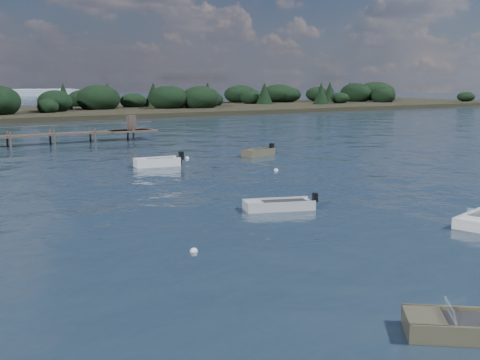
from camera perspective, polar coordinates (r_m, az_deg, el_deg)
ground at (r=77.82m, az=-16.21°, el=4.30°), size 400.00×400.00×0.00m
dinghy_mid_grey at (r=31.33m, az=3.68°, el=-2.54°), size 3.95×2.46×0.99m
tender_far_grey_b at (r=52.89m, az=1.76°, el=2.51°), size 3.58×1.99×1.20m
tender_far_white at (r=46.95m, az=-7.86°, el=1.53°), size 3.93×1.84×1.32m
buoy_c at (r=23.86m, az=-4.40°, el=-6.79°), size 0.32×0.32×0.32m
buoy_e at (r=51.35m, az=-5.02°, el=2.07°), size 0.32×0.32×0.32m
buoy_extra_a at (r=44.45m, az=3.44°, el=0.91°), size 0.32×0.32×0.32m
far_headland at (r=123.55m, az=-10.01°, el=7.29°), size 190.00×40.00×5.80m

